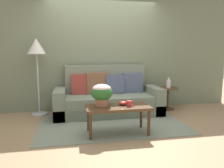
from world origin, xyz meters
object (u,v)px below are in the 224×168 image
at_px(couch, 108,99).
at_px(potted_plant, 102,93).
at_px(snack_bowl, 123,103).
at_px(table_vase, 169,84).
at_px(coffee_table, 118,109).
at_px(side_table, 168,94).
at_px(coffee_mug, 129,103).
at_px(floor_lamp, 37,52).

relative_size(couch, potted_plant, 6.38).
bearing_deg(snack_bowl, table_vase, 41.56).
bearing_deg(table_vase, coffee_table, -139.33).
distance_m(couch, potted_plant, 1.26).
xyz_separation_m(couch, table_vase, (1.44, 0.04, 0.29)).
xyz_separation_m(coffee_table, potted_plant, (-0.25, 0.06, 0.27)).
height_order(side_table, snack_bowl, snack_bowl).
bearing_deg(snack_bowl, side_table, 41.93).
relative_size(potted_plant, snack_bowl, 2.42).
relative_size(coffee_mug, table_vase, 0.55).
xyz_separation_m(coffee_table, snack_bowl, (0.09, 0.04, 0.10)).
distance_m(floor_lamp, table_vase, 3.00).
distance_m(coffee_table, side_table, 1.96).
distance_m(couch, table_vase, 1.47).
distance_m(couch, coffee_mug, 1.31).
relative_size(floor_lamp, snack_bowl, 11.05).
height_order(couch, side_table, couch).
bearing_deg(floor_lamp, side_table, -2.07).
distance_m(potted_plant, snack_bowl, 0.39).
xyz_separation_m(coffee_table, floor_lamp, (-1.43, 1.39, 0.94)).
bearing_deg(coffee_mug, floor_lamp, 138.11).
xyz_separation_m(coffee_table, side_table, (1.48, 1.29, -0.05)).
relative_size(couch, coffee_mug, 17.99).
height_order(coffee_table, table_vase, table_vase).
bearing_deg(side_table, floor_lamp, 177.93).
distance_m(coffee_mug, table_vase, 1.86).
bearing_deg(coffee_table, side_table, 41.03).
distance_m(coffee_table, snack_bowl, 0.14).
bearing_deg(floor_lamp, table_vase, -2.34).
bearing_deg(coffee_mug, couch, 96.06).
bearing_deg(side_table, table_vase, -79.58).
bearing_deg(snack_bowl, coffee_mug, -46.76).
relative_size(snack_bowl, table_vase, 0.64).
distance_m(floor_lamp, coffee_mug, 2.32).
relative_size(side_table, potted_plant, 1.47).
distance_m(coffee_mug, snack_bowl, 0.13).
xyz_separation_m(side_table, table_vase, (0.00, -0.01, 0.25)).
relative_size(couch, snack_bowl, 15.45).
height_order(floor_lamp, snack_bowl, floor_lamp).
relative_size(side_table, floor_lamp, 0.32).
xyz_separation_m(coffee_mug, snack_bowl, (-0.09, 0.09, -0.01)).
height_order(coffee_mug, snack_bowl, coffee_mug).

